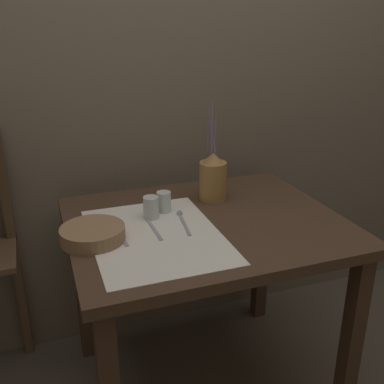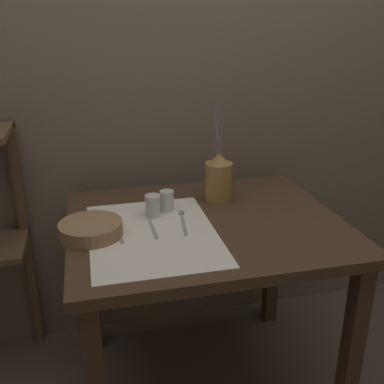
# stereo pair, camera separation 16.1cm
# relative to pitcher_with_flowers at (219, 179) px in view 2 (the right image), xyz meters

# --- Properties ---
(ground_plane) EXTENTS (12.00, 12.00, 0.00)m
(ground_plane) POSITION_rel_pitcher_with_flowers_xyz_m (-0.10, -0.18, -0.86)
(ground_plane) COLOR brown
(stone_wall_back) EXTENTS (7.00, 0.06, 2.40)m
(stone_wall_back) POSITION_rel_pitcher_with_flowers_xyz_m (-0.10, 0.34, 0.34)
(stone_wall_back) COLOR #6B5E4C
(stone_wall_back) RESTS_ON ground_plane
(wooden_table) EXTENTS (1.01, 0.82, 0.77)m
(wooden_table) POSITION_rel_pitcher_with_flowers_xyz_m (-0.10, -0.18, -0.21)
(wooden_table) COLOR #422D1E
(wooden_table) RESTS_ON ground_plane
(linen_cloth) EXTENTS (0.44, 0.59, 0.00)m
(linen_cloth) POSITION_rel_pitcher_with_flowers_xyz_m (-0.31, -0.25, -0.09)
(linen_cloth) COLOR silver
(linen_cloth) RESTS_ON wooden_table
(pitcher_with_flowers) EXTENTS (0.11, 0.11, 0.41)m
(pitcher_with_flowers) POSITION_rel_pitcher_with_flowers_xyz_m (0.00, 0.00, 0.00)
(pitcher_with_flowers) COLOR olive
(pitcher_with_flowers) RESTS_ON wooden_table
(wooden_bowl) EXTENTS (0.22, 0.22, 0.05)m
(wooden_bowl) POSITION_rel_pitcher_with_flowers_xyz_m (-0.52, -0.21, -0.07)
(wooden_bowl) COLOR #8E6B47
(wooden_bowl) RESTS_ON wooden_table
(glass_tumbler_near) EXTENTS (0.06, 0.06, 0.08)m
(glass_tumbler_near) POSITION_rel_pitcher_with_flowers_xyz_m (-0.29, -0.10, -0.05)
(glass_tumbler_near) COLOR silver
(glass_tumbler_near) RESTS_ON wooden_table
(glass_tumbler_far) EXTENTS (0.06, 0.06, 0.08)m
(glass_tumbler_far) POSITION_rel_pitcher_with_flowers_xyz_m (-0.23, -0.06, -0.05)
(glass_tumbler_far) COLOR silver
(glass_tumbler_far) RESTS_ON wooden_table
(fork_outer) EXTENTS (0.03, 0.19, 0.00)m
(fork_outer) POSITION_rel_pitcher_with_flowers_xyz_m (-0.43, -0.21, -0.09)
(fork_outer) COLOR #939399
(fork_outer) RESTS_ON wooden_table
(knife_center) EXTENTS (0.01, 0.19, 0.00)m
(knife_center) POSITION_rel_pitcher_with_flowers_xyz_m (-0.31, -0.20, -0.09)
(knife_center) COLOR #939399
(knife_center) RESTS_ON wooden_table
(spoon_inner) EXTENTS (0.04, 0.20, 0.02)m
(spoon_inner) POSITION_rel_pitcher_with_flowers_xyz_m (-0.18, -0.14, -0.09)
(spoon_inner) COLOR #939399
(spoon_inner) RESTS_ON wooden_table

